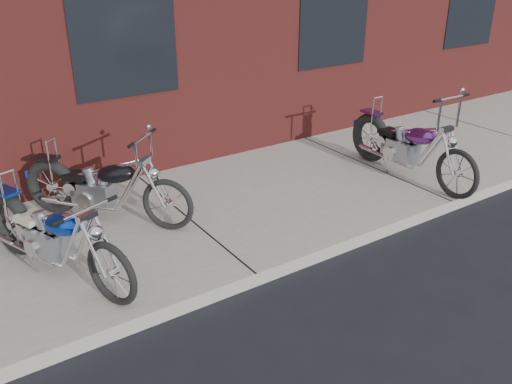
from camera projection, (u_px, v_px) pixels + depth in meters
ground at (256, 287)px, 5.42m from camera, size 120.00×120.00×0.00m
sidewalk at (187, 222)px, 6.52m from camera, size 22.00×3.00×0.15m
chopper_purple at (407, 148)px, 7.47m from camera, size 0.55×2.27×1.27m
chopper_blue at (54, 240)px, 5.20m from camera, size 0.89×2.06×0.94m
chopper_third at (103, 190)px, 6.26m from camera, size 1.46×1.72×1.10m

